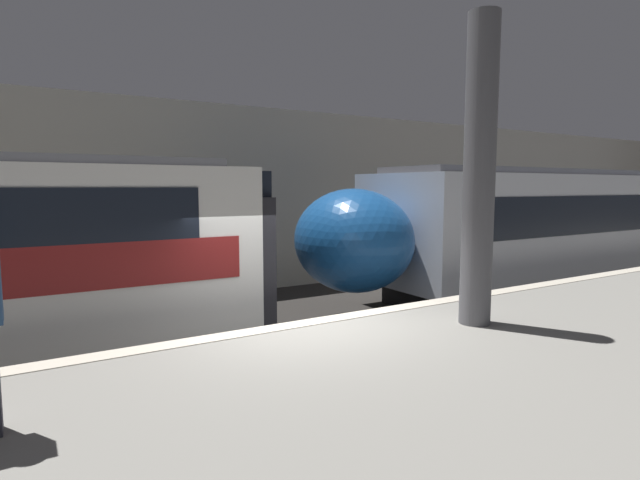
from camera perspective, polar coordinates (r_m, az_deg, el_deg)
ground_plane at (r=7.35m, az=-2.21°, el=-17.52°), size 120.00×120.00×0.00m
platform at (r=5.29m, az=11.81°, el=-20.92°), size 40.00×4.95×1.11m
station_rear_barrier at (r=13.41m, az=-17.19°, el=4.25°), size 50.00×0.15×5.15m
support_pillar_near at (r=6.93m, az=17.74°, el=7.38°), size 0.41×0.41×4.06m
train_modern at (r=17.23m, az=28.58°, el=1.39°), size 19.30×3.06×3.41m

